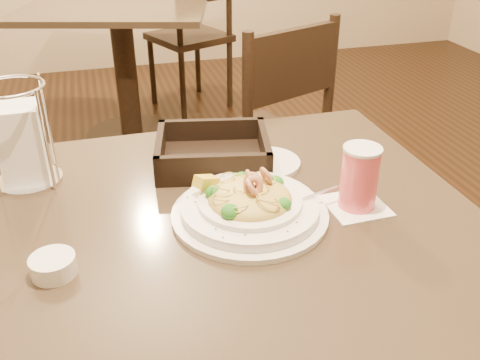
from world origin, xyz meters
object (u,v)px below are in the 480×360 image
object	(u,v)px
pasta_bowl	(250,205)
background_table	(123,48)
bread_basket	(213,155)
dining_chair_near	(264,137)
dining_chair_far	(193,31)
main_table	(243,321)
drink_glass	(359,178)
side_plate	(266,163)
napkin_caddy	(21,142)
butter_ramekin	(53,266)

from	to	relation	value
pasta_bowl	background_table	bearing A→B (deg)	92.06
pasta_bowl	bread_basket	distance (m)	0.23
dining_chair_near	dining_chair_far	size ratio (longest dim) A/B	1.00
dining_chair_near	background_table	bearing A→B (deg)	-94.00
pasta_bowl	dining_chair_far	bearing A→B (deg)	81.31
main_table	drink_glass	size ratio (longest dim) A/B	7.19
side_plate	drink_glass	bearing A→B (deg)	-61.77
drink_glass	napkin_caddy	xyz separation A→B (m)	(-0.61, 0.27, 0.03)
pasta_bowl	side_plate	xyz separation A→B (m)	(0.09, 0.19, -0.02)
pasta_bowl	bread_basket	size ratio (longest dim) A/B	1.17
butter_ramekin	dining_chair_far	bearing A→B (deg)	74.13
pasta_bowl	butter_ramekin	bearing A→B (deg)	-168.00
butter_ramekin	pasta_bowl	bearing A→B (deg)	12.00
main_table	bread_basket	bearing A→B (deg)	89.80
pasta_bowl	napkin_caddy	xyz separation A→B (m)	(-0.40, 0.25, 0.06)
napkin_caddy	butter_ramekin	bearing A→B (deg)	-80.35
main_table	bread_basket	xyz separation A→B (m)	(0.00, 0.24, 0.26)
pasta_bowl	drink_glass	bearing A→B (deg)	-5.54
napkin_caddy	dining_chair_near	bearing A→B (deg)	40.82
napkin_caddy	bread_basket	bearing A→B (deg)	-4.30
main_table	drink_glass	distance (m)	0.38
background_table	dining_chair_far	size ratio (longest dim) A/B	1.20
bread_basket	butter_ramekin	xyz separation A→B (m)	(-0.33, -0.30, -0.01)
background_table	napkin_caddy	xyz separation A→B (m)	(-0.33, -1.85, 0.33)
napkin_caddy	butter_ramekin	distance (m)	0.34
background_table	butter_ramekin	bearing A→B (deg)	-97.06
drink_glass	bread_basket	size ratio (longest dim) A/B	0.45
dining_chair_far	pasta_bowl	world-z (taller)	dining_chair_far
side_plate	napkin_caddy	bearing A→B (deg)	172.59
bread_basket	drink_glass	bearing A→B (deg)	-47.55
side_plate	dining_chair_far	bearing A→B (deg)	82.93
napkin_caddy	dining_chair_far	bearing A→B (deg)	70.64
main_table	pasta_bowl	world-z (taller)	pasta_bowl
background_table	bread_basket	xyz separation A→B (m)	(0.06, -1.88, 0.26)
dining_chair_far	napkin_caddy	distance (m)	2.38
pasta_bowl	butter_ramekin	size ratio (longest dim) A/B	4.45
dining_chair_far	pasta_bowl	bearing A→B (deg)	58.32
dining_chair_far	napkin_caddy	size ratio (longest dim) A/B	4.41
dining_chair_near	butter_ramekin	size ratio (longest dim) A/B	12.83
drink_glass	butter_ramekin	xyz separation A→B (m)	(-0.55, -0.05, -0.05)
dining_chair_near	bread_basket	distance (m)	0.79
drink_glass	background_table	bearing A→B (deg)	97.58
drink_glass	dining_chair_near	bearing A→B (deg)	82.90
main_table	dining_chair_far	bearing A→B (deg)	80.97
main_table	side_plate	bearing A→B (deg)	61.48
dining_chair_far	side_plate	world-z (taller)	dining_chair_far
butter_ramekin	background_table	bearing A→B (deg)	82.94
dining_chair_near	drink_glass	size ratio (longest dim) A/B	7.43
main_table	background_table	bearing A→B (deg)	91.56
side_plate	butter_ramekin	xyz separation A→B (m)	(-0.44, -0.26, 0.01)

